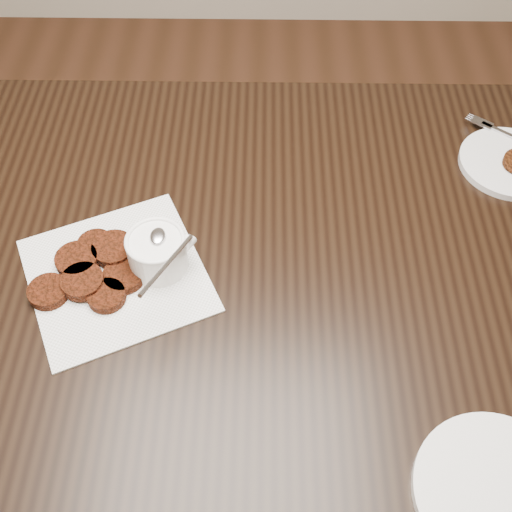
{
  "coord_description": "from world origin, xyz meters",
  "views": [
    {
      "loc": [
        0.09,
        -0.55,
        1.58
      ],
      "look_at": [
        0.08,
        0.05,
        0.8
      ],
      "focal_mm": 44.23,
      "sensor_mm": 36.0,
      "label": 1
    }
  ],
  "objects_px": {
    "napkin": "(117,275)",
    "plate_with_patty": "(511,160)",
    "table": "(227,363)",
    "sauce_ramekin": "(155,239)",
    "plate_empty": "(498,495)"
  },
  "relations": [
    {
      "from": "napkin",
      "to": "plate_empty",
      "type": "height_order",
      "value": "plate_empty"
    },
    {
      "from": "napkin",
      "to": "plate_with_patty",
      "type": "xyz_separation_m",
      "value": [
        0.69,
        0.27,
        0.01
      ]
    },
    {
      "from": "napkin",
      "to": "plate_empty",
      "type": "xyz_separation_m",
      "value": [
        0.54,
        -0.34,
        0.01
      ]
    },
    {
      "from": "table",
      "to": "sauce_ramekin",
      "type": "bearing_deg",
      "value": -167.41
    },
    {
      "from": "sauce_ramekin",
      "to": "plate_empty",
      "type": "bearing_deg",
      "value": -37.56
    },
    {
      "from": "table",
      "to": "plate_empty",
      "type": "distance_m",
      "value": 0.66
    },
    {
      "from": "table",
      "to": "sauce_ramekin",
      "type": "xyz_separation_m",
      "value": [
        -0.1,
        -0.02,
        0.44
      ]
    },
    {
      "from": "plate_with_patty",
      "to": "plate_empty",
      "type": "bearing_deg",
      "value": -104.24
    },
    {
      "from": "napkin",
      "to": "sauce_ramekin",
      "type": "height_order",
      "value": "sauce_ramekin"
    },
    {
      "from": "sauce_ramekin",
      "to": "plate_empty",
      "type": "height_order",
      "value": "sauce_ramekin"
    },
    {
      "from": "table",
      "to": "napkin",
      "type": "relative_size",
      "value": 5.35
    },
    {
      "from": "napkin",
      "to": "plate_with_patty",
      "type": "bearing_deg",
      "value": 20.88
    },
    {
      "from": "plate_with_patty",
      "to": "plate_empty",
      "type": "height_order",
      "value": "plate_with_patty"
    },
    {
      "from": "napkin",
      "to": "plate_empty",
      "type": "bearing_deg",
      "value": -32.32
    },
    {
      "from": "napkin",
      "to": "plate_with_patty",
      "type": "distance_m",
      "value": 0.74
    }
  ]
}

